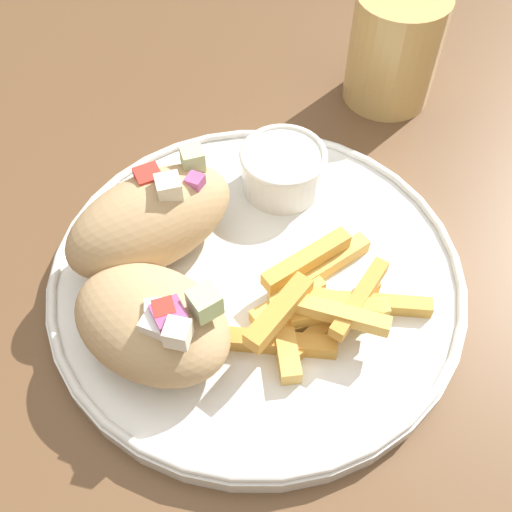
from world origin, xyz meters
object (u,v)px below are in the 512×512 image
(fries_pile, at_px, (319,306))
(sauce_ramekin, at_px, (283,167))
(pita_sandwich_near, at_px, (153,323))
(water_glass, at_px, (393,53))
(pita_sandwich_far, at_px, (151,215))
(plate, at_px, (256,276))

(fries_pile, relative_size, sauce_ramekin, 2.09)
(pita_sandwich_near, relative_size, water_glass, 1.32)
(fries_pile, bearing_deg, water_glass, 66.90)
(pita_sandwich_near, bearing_deg, fries_pile, 41.83)
(pita_sandwich_near, relative_size, fries_pile, 0.94)
(fries_pile, xyz_separation_m, sauce_ramekin, (-0.01, 0.12, 0.01))
(pita_sandwich_far, bearing_deg, sauce_ramekin, -3.90)
(fries_pile, height_order, water_glass, water_glass)
(pita_sandwich_near, distance_m, sauce_ramekin, 0.16)
(plate, relative_size, water_glass, 2.98)
(fries_pile, bearing_deg, pita_sandwich_far, 146.33)
(water_glass, bearing_deg, pita_sandwich_far, -141.23)
(pita_sandwich_near, height_order, water_glass, water_glass)
(pita_sandwich_far, bearing_deg, pita_sandwich_near, -120.10)
(sauce_ramekin, bearing_deg, pita_sandwich_near, -126.58)
(plate, relative_size, pita_sandwich_far, 2.10)
(water_glass, bearing_deg, fries_pile, -113.10)
(plate, distance_m, pita_sandwich_near, 0.09)
(fries_pile, relative_size, water_glass, 1.41)
(sauce_ramekin, xyz_separation_m, water_glass, (0.11, 0.12, 0.01))
(plate, distance_m, water_glass, 0.25)
(pita_sandwich_far, xyz_separation_m, sauce_ramekin, (0.10, 0.05, -0.01))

